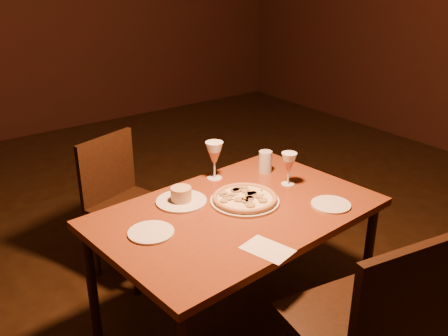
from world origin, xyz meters
TOP-DOWN VIEW (x-y plane):
  - floor at (0.00, 0.00)m, footprint 7.00×7.00m
  - dining_table at (-0.22, -0.18)m, footprint 1.35×0.93m
  - chair_near at (-0.21, -0.96)m, footprint 0.53×0.53m
  - chair_far at (-0.41, 0.64)m, footprint 0.50×0.50m
  - pizza_plate at (-0.14, -0.14)m, footprint 0.33×0.33m
  - ramekin_saucer at (-0.38, 0.03)m, footprint 0.24×0.24m
  - wine_glass_far at (-0.10, 0.17)m, footprint 0.09×0.09m
  - wine_glass_right at (0.16, -0.12)m, footprint 0.08×0.08m
  - water_tumbler at (0.17, 0.07)m, footprint 0.07×0.07m
  - side_plate_left at (-0.64, -0.14)m, footprint 0.20×0.20m
  - side_plate_near at (0.16, -0.41)m, footprint 0.18×0.18m
  - menu_card at (-0.33, -0.52)m, footprint 0.18×0.22m

SIDE VIEW (x-z plane):
  - floor at x=0.00m, z-range 0.00..0.00m
  - chair_far at x=-0.41m, z-range 0.05..0.88m
  - chair_near at x=-0.21m, z-range 0.06..1.02m
  - dining_table at x=-0.22m, z-range 0.28..0.97m
  - menu_card at x=-0.33m, z-range 0.69..0.69m
  - side_plate_near at x=0.16m, z-range 0.69..0.70m
  - side_plate_left at x=-0.64m, z-range 0.69..0.70m
  - pizza_plate at x=-0.14m, z-range 0.69..0.72m
  - ramekin_saucer at x=-0.38m, z-range 0.67..0.75m
  - water_tumbler at x=0.17m, z-range 0.69..0.80m
  - wine_glass_right at x=0.16m, z-range 0.69..0.86m
  - wine_glass_far at x=-0.10m, z-range 0.69..0.89m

